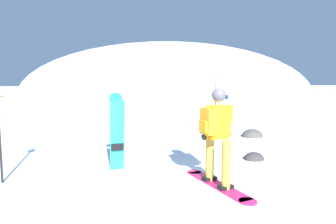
{
  "coord_description": "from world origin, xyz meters",
  "views": [
    {
      "loc": [
        -1.88,
        -3.77,
        1.8
      ],
      "look_at": [
        0.07,
        3.65,
        1.0
      ],
      "focal_mm": 30.16,
      "sensor_mm": 36.0,
      "label": 1
    }
  ],
  "objects": [
    {
      "name": "snowboarder_main",
      "position": [
        0.15,
        0.65,
        0.92
      ],
      "size": [
        0.64,
        1.81,
        1.71
      ],
      "color": "#D11E5B",
      "rests_on": "ground"
    },
    {
      "name": "piste_marker_far",
      "position": [
        2.43,
        5.76,
        1.2
      ],
      "size": [
        0.2,
        0.2,
        2.11
      ],
      "color": "black",
      "rests_on": "ground"
    },
    {
      "name": "spare_snowboard",
      "position": [
        -1.45,
        1.88,
        0.81
      ],
      "size": [
        0.28,
        0.46,
        1.61
      ],
      "color": "#23B7A3",
      "rests_on": "ground"
    },
    {
      "name": "rock_dark",
      "position": [
        1.73,
        2.0,
        0.0
      ],
      "size": [
        0.48,
        0.41,
        0.34
      ],
      "color": "#383333",
      "rests_on": "ground"
    },
    {
      "name": "ridge_peak_main",
      "position": [
        7.96,
        33.46,
        0.0
      ],
      "size": [
        37.07,
        33.37,
        13.82
      ],
      "color": "white",
      "rests_on": "ground"
    },
    {
      "name": "ground_plane",
      "position": [
        0.0,
        0.0,
        0.0
      ],
      "size": [
        300.0,
        300.0,
        0.0
      ],
      "primitive_type": "plane",
      "color": "white"
    },
    {
      "name": "rock_small",
      "position": [
        3.21,
        4.51,
        0.0
      ],
      "size": [
        0.71,
        0.61,
        0.5
      ],
      "color": "#4C4742",
      "rests_on": "ground"
    }
  ]
}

